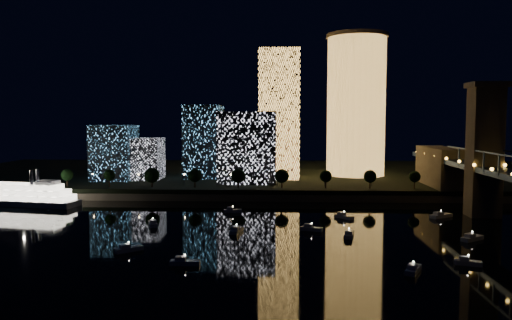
{
  "coord_description": "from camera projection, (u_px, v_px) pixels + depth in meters",
  "views": [
    {
      "loc": [
        -11.89,
        -138.57,
        36.46
      ],
      "look_at": [
        -20.37,
        55.0,
        20.49
      ],
      "focal_mm": 35.0,
      "sensor_mm": 36.0,
      "label": 1
    }
  ],
  "objects": [
    {
      "name": "riverboat",
      "position": [
        18.0,
        195.0,
        211.7
      ],
      "size": [
        53.52,
        19.54,
        15.81
      ],
      "color": "silver",
      "rests_on": "ground"
    },
    {
      "name": "motorboats",
      "position": [
        315.0,
        232.0,
        157.04
      ],
      "size": [
        110.61,
        79.3,
        2.78
      ],
      "color": "silver",
      "rests_on": "ground"
    },
    {
      "name": "ground",
      "position": [
        320.0,
        249.0,
        140.44
      ],
      "size": [
        520.0,
        520.0,
        0.0
      ],
      "primitive_type": "plane",
      "color": "black",
      "rests_on": "ground"
    },
    {
      "name": "esplanade_trees",
      "position": [
        231.0,
        176.0,
        228.65
      ],
      "size": [
        165.4,
        6.99,
        9.0
      ],
      "color": "black",
      "rests_on": "far_bank"
    },
    {
      "name": "seawall",
      "position": [
        304.0,
        198.0,
        221.96
      ],
      "size": [
        420.0,
        6.0,
        3.0
      ],
      "primitive_type": "cube",
      "color": "#6B5E4C",
      "rests_on": "ground"
    },
    {
      "name": "midrise_blocks",
      "position": [
        193.0,
        148.0,
        258.94
      ],
      "size": [
        94.09,
        45.47,
        38.84
      ],
      "color": "white",
      "rests_on": "far_bank"
    },
    {
      "name": "tower_rectangular",
      "position": [
        279.0,
        114.0,
        264.58
      ],
      "size": [
        21.28,
        21.28,
        67.7
      ],
      "primitive_type": "cube",
      "color": "#EFAA4C",
      "rests_on": "far_bank"
    },
    {
      "name": "far_bank",
      "position": [
        297.0,
        176.0,
        299.54
      ],
      "size": [
        420.0,
        160.0,
        5.0
      ],
      "primitive_type": "cube",
      "color": "black",
      "rests_on": "ground"
    },
    {
      "name": "tower_cylindrical",
      "position": [
        356.0,
        105.0,
        277.51
      ],
      "size": [
        34.0,
        34.0,
        78.0
      ],
      "color": "#EFAA4C",
      "rests_on": "far_bank"
    },
    {
      "name": "street_lamps",
      "position": [
        231.0,
        177.0,
        234.78
      ],
      "size": [
        132.7,
        0.7,
        5.65
      ],
      "color": "black",
      "rests_on": "far_bank"
    }
  ]
}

